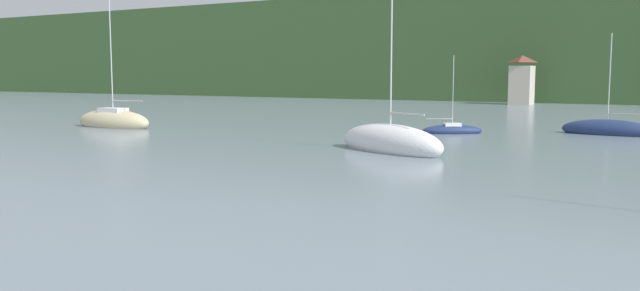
{
  "coord_description": "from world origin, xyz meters",
  "views": [
    {
      "loc": [
        9.03,
        35.3,
        4.61
      ],
      "look_at": [
        0.0,
        51.07,
        2.6
      ],
      "focal_mm": 36.62,
      "sensor_mm": 36.0,
      "label": 1
    }
  ],
  "objects_px": {
    "sailboat_far_9": "(390,143)",
    "shore_building_west": "(522,81)",
    "sailboat_far_8": "(607,130)",
    "sailboat_far_7": "(113,121)",
    "sailboat_far_5": "(452,130)"
  },
  "relations": [
    {
      "from": "shore_building_west",
      "to": "sailboat_far_7",
      "type": "xyz_separation_m",
      "value": [
        -20.93,
        -59.67,
        -3.01
      ]
    },
    {
      "from": "sailboat_far_5",
      "to": "sailboat_far_8",
      "type": "height_order",
      "value": "sailboat_far_8"
    },
    {
      "from": "sailboat_far_8",
      "to": "sailboat_far_9",
      "type": "xyz_separation_m",
      "value": [
        -9.94,
        -17.98,
        0.15
      ]
    },
    {
      "from": "shore_building_west",
      "to": "sailboat_far_8",
      "type": "bearing_deg",
      "value": -69.94
    },
    {
      "from": "shore_building_west",
      "to": "sailboat_far_9",
      "type": "bearing_deg",
      "value": -83.89
    },
    {
      "from": "sailboat_far_7",
      "to": "sailboat_far_9",
      "type": "xyz_separation_m",
      "value": [
        27.77,
        -4.29,
        -0.01
      ]
    },
    {
      "from": "shore_building_west",
      "to": "sailboat_far_7",
      "type": "bearing_deg",
      "value": -109.33
    },
    {
      "from": "sailboat_far_8",
      "to": "sailboat_far_9",
      "type": "relative_size",
      "value": 0.69
    },
    {
      "from": "sailboat_far_9",
      "to": "sailboat_far_7",
      "type": "bearing_deg",
      "value": 15.12
    },
    {
      "from": "shore_building_west",
      "to": "sailboat_far_9",
      "type": "xyz_separation_m",
      "value": [
        6.85,
        -63.96,
        -3.02
      ]
    },
    {
      "from": "sailboat_far_5",
      "to": "sailboat_far_9",
      "type": "distance_m",
      "value": 13.17
    },
    {
      "from": "sailboat_far_9",
      "to": "shore_building_west",
      "type": "bearing_deg",
      "value": -59.99
    },
    {
      "from": "shore_building_west",
      "to": "sailboat_far_8",
      "type": "relative_size",
      "value": 0.91
    },
    {
      "from": "sailboat_far_5",
      "to": "sailboat_far_9",
      "type": "height_order",
      "value": "sailboat_far_9"
    },
    {
      "from": "sailboat_far_8",
      "to": "sailboat_far_9",
      "type": "bearing_deg",
      "value": 68.4
    }
  ]
}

